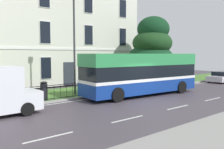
{
  "coord_description": "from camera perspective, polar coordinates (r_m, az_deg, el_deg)",
  "views": [
    {
      "loc": [
        -11.74,
        -10.01,
        3.09
      ],
      "look_at": [
        0.89,
        5.34,
        1.4
      ],
      "focal_mm": 38.66,
      "sensor_mm": 36.0,
      "label": 1
    }
  ],
  "objects": [
    {
      "name": "street_lamp_post",
      "position": [
        17.8,
        -8.92,
        8.56
      ],
      "size": [
        0.36,
        0.24,
        7.27
      ],
      "color": "#333338",
      "rests_on": "ground_plane"
    },
    {
      "name": "georgian_townhouse",
      "position": [
        28.05,
        -15.61,
        11.31
      ],
      "size": [
        18.69,
        10.49,
        12.34
      ],
      "color": "silver",
      "rests_on": "ground_plane"
    },
    {
      "name": "single_decker_bus",
      "position": [
        18.24,
        7.1,
        0.27
      ],
      "size": [
        9.75,
        3.14,
        3.12
      ],
      "rotation": [
        0.0,
        0.0,
        -0.07
      ],
      "color": "navy",
      "rests_on": "ground_plane"
    },
    {
      "name": "ground_plane",
      "position": [
        16.32,
        7.55,
        -6.15
      ],
      "size": [
        60.0,
        56.0,
        0.18
      ],
      "color": "#463E45"
    },
    {
      "name": "evergreen_tree",
      "position": [
        25.45,
        9.32,
        4.3
      ],
      "size": [
        5.54,
        5.54,
        7.02
      ],
      "color": "#423328",
      "rests_on": "ground_plane"
    },
    {
      "name": "litter_bin",
      "position": [
        16.23,
        -15.8,
        -3.69
      ],
      "size": [
        0.47,
        0.47,
        1.21
      ],
      "color": "black",
      "rests_on": "ground_plane"
    },
    {
      "name": "parked_hatchback_00",
      "position": [
        29.15,
        24.64,
        -0.51
      ],
      "size": [
        3.83,
        1.97,
        1.18
      ],
      "rotation": [
        0.0,
        0.0,
        3.17
      ],
      "color": "silver",
      "rests_on": "ground_plane"
    },
    {
      "name": "iron_verge_railing",
      "position": [
        18.51,
        -1.21,
        -2.79
      ],
      "size": [
        14.36,
        0.04,
        0.97
      ],
      "color": "black",
      "rests_on": "ground_plane"
    }
  ]
}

